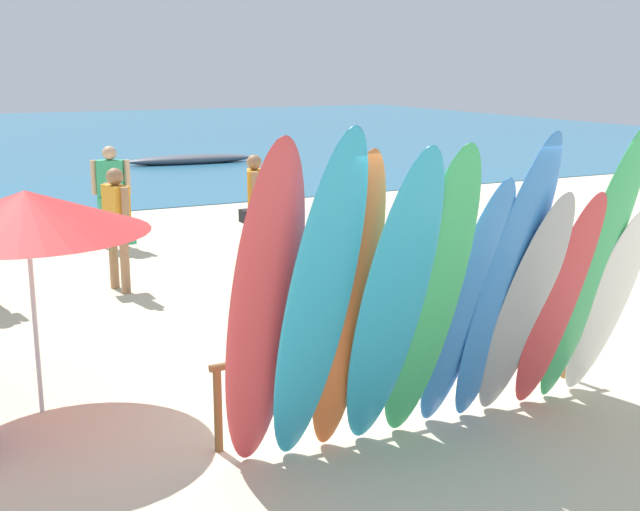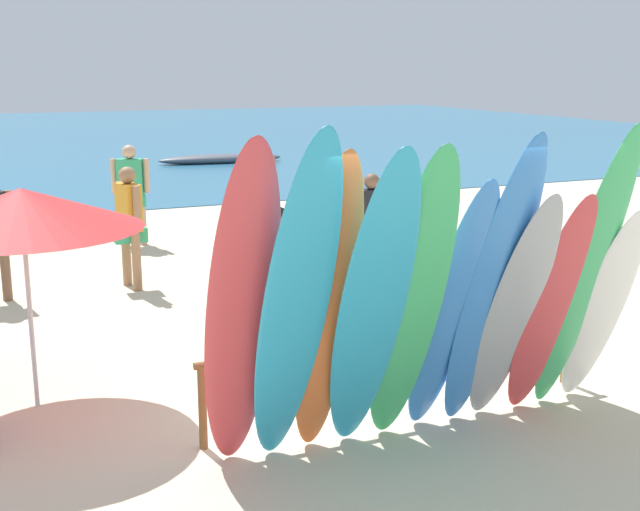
# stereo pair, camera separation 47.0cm
# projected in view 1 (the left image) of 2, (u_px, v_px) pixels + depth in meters

# --- Properties ---
(ground) EXTENTS (60.00, 60.00, 0.00)m
(ground) POSITION_uv_depth(u_px,v_px,m) (94.00, 197.00, 19.82)
(ground) COLOR beige
(ocean_water) EXTENTS (60.00, 40.00, 0.02)m
(ocean_water) POSITION_uv_depth(u_px,v_px,m) (9.00, 139.00, 35.23)
(ocean_water) COLOR teal
(ocean_water) RESTS_ON ground
(surfboard_rack) EXTENTS (3.81, 0.07, 0.76)m
(surfboard_rack) POSITION_uv_depth(u_px,v_px,m) (411.00, 347.00, 7.46)
(surfboard_rack) COLOR brown
(surfboard_rack) RESTS_ON ground
(surfboard_red_0) EXTENTS (0.55, 0.89, 2.66)m
(surfboard_red_0) POSITION_uv_depth(u_px,v_px,m) (264.00, 314.00, 6.00)
(surfboard_red_0) COLOR #D13D42
(surfboard_red_0) RESTS_ON ground
(surfboard_teal_1) EXTENTS (0.64, 1.08, 2.73)m
(surfboard_teal_1) POSITION_uv_depth(u_px,v_px,m) (317.00, 308.00, 6.04)
(surfboard_teal_1) COLOR #289EC6
(surfboard_teal_1) RESTS_ON ground
(surfboard_orange_2) EXTENTS (0.48, 0.89, 2.55)m
(surfboard_orange_2) POSITION_uv_depth(u_px,v_px,m) (347.00, 310.00, 6.28)
(surfboard_orange_2) COLOR orange
(surfboard_orange_2) RESTS_ON ground
(surfboard_teal_3) EXTENTS (0.62, 1.16, 2.58)m
(surfboard_teal_3) POSITION_uv_depth(u_px,v_px,m) (392.00, 308.00, 6.27)
(surfboard_teal_3) COLOR #289EC6
(surfboard_teal_3) RESTS_ON ground
(surfboard_green_4) EXTENTS (0.63, 1.15, 2.59)m
(surfboard_green_4) POSITION_uv_depth(u_px,v_px,m) (429.00, 302.00, 6.43)
(surfboard_green_4) COLOR #38B266
(surfboard_green_4) RESTS_ON ground
(surfboard_blue_5) EXTENTS (0.60, 0.99, 2.29)m
(surfboard_blue_5) POSITION_uv_depth(u_px,v_px,m) (465.00, 309.00, 6.77)
(surfboard_blue_5) COLOR #337AD1
(surfboard_blue_5) RESTS_ON ground
(surfboard_blue_6) EXTENTS (0.60, 1.05, 2.63)m
(surfboard_blue_6) POSITION_uv_depth(u_px,v_px,m) (505.00, 286.00, 6.81)
(surfboard_blue_6) COLOR #337AD1
(surfboard_blue_6) RESTS_ON ground
(surfboard_grey_7) EXTENTS (0.55, 0.93, 2.14)m
(surfboard_grey_7) POSITION_uv_depth(u_px,v_px,m) (524.00, 309.00, 7.03)
(surfboard_grey_7) COLOR #999EA3
(surfboard_grey_7) RESTS_ON ground
(surfboard_red_8) EXTENTS (0.58, 0.85, 2.11)m
(surfboard_red_8) POSITION_uv_depth(u_px,v_px,m) (559.00, 304.00, 7.23)
(surfboard_red_8) COLOR #D13D42
(surfboard_red_8) RESTS_ON ground
(surfboard_green_9) EXTENTS (0.47, 1.03, 2.67)m
(surfboard_green_9) POSITION_uv_depth(u_px,v_px,m) (592.00, 271.00, 7.20)
(surfboard_green_9) COLOR #38B266
(surfboard_green_9) RESTS_ON ground
(surfboard_white_10) EXTENTS (0.54, 0.86, 1.94)m
(surfboard_white_10) POSITION_uv_depth(u_px,v_px,m) (606.00, 304.00, 7.54)
(surfboard_white_10) COLOR white
(surfboard_white_10) RESTS_ON ground
(beachgoer_by_water) EXTENTS (0.45, 0.64, 1.72)m
(beachgoer_by_water) POSITION_uv_depth(u_px,v_px,m) (117.00, 221.00, 11.41)
(beachgoer_by_water) COLOR #9E704C
(beachgoer_by_water) RESTS_ON ground
(beachgoer_midbeach) EXTENTS (0.60, 0.30, 1.62)m
(beachgoer_midbeach) POSITION_uv_depth(u_px,v_px,m) (361.00, 221.00, 11.69)
(beachgoer_midbeach) COLOR brown
(beachgoer_midbeach) RESTS_ON ground
(beachgoer_photographing) EXTENTS (0.45, 0.62, 1.73)m
(beachgoer_photographing) POSITION_uv_depth(u_px,v_px,m) (255.00, 201.00, 13.01)
(beachgoer_photographing) COLOR #9E704C
(beachgoer_photographing) RESTS_ON ground
(beachgoer_near_rack) EXTENTS (0.63, 0.37, 1.75)m
(beachgoer_near_rack) POSITION_uv_depth(u_px,v_px,m) (111.00, 189.00, 14.20)
(beachgoer_near_rack) COLOR tan
(beachgoer_near_rack) RESTS_ON ground
(beach_umbrella) EXTENTS (2.12, 2.12, 2.04)m
(beach_umbrella) POSITION_uv_depth(u_px,v_px,m) (26.00, 212.00, 7.15)
(beach_umbrella) COLOR silver
(beach_umbrella) RESTS_ON ground
(distant_boat) EXTENTS (4.06, 1.10, 0.32)m
(distant_boat) POSITION_uv_depth(u_px,v_px,m) (190.00, 160.00, 26.40)
(distant_boat) COLOR #4C515B
(distant_boat) RESTS_ON ground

